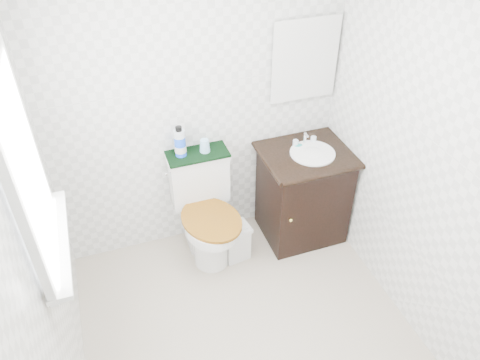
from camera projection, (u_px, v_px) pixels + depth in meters
floor at (253, 343)px, 3.19m from camera, size 2.40×2.40×0.00m
wall_back at (198, 107)px, 3.36m from camera, size 2.40×0.00×2.40m
wall_left at (37, 263)px, 2.17m from camera, size 0.00×2.40×2.40m
wall_right at (432, 170)px, 2.75m from camera, size 0.00×2.40×2.40m
window at (23, 171)px, 2.16m from camera, size 0.02×0.70×0.90m
mirror at (305, 60)px, 3.40m from camera, size 0.50×0.02×0.60m
toilet at (205, 214)px, 3.67m from camera, size 0.52×0.69×0.86m
vanity at (303, 192)px, 3.81m from camera, size 0.67×0.57×0.92m
trash_bin at (236, 242)px, 3.73m from camera, size 0.24×0.21×0.32m
towel at (197, 154)px, 3.47m from camera, size 0.46×0.22×0.02m
mouthwash_bottle at (180, 142)px, 3.37m from camera, size 0.08×0.08×0.24m
cup at (205, 146)px, 3.45m from camera, size 0.08×0.08×0.10m
soap_bar at (298, 145)px, 3.63m from camera, size 0.08×0.05×0.02m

